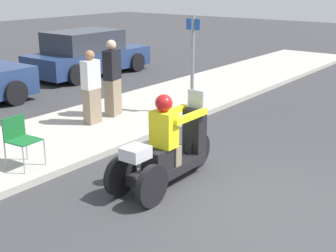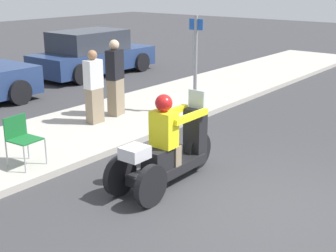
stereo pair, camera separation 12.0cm
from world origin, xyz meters
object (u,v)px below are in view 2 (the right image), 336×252
(spectator_end_of_line, at_px, (94,88))
(folding_chair_curbside, at_px, (21,135))
(motorcycle_trike, at_px, (168,152))
(spectator_by_tree, at_px, (115,79))
(parked_car_lot_left, at_px, (92,54))
(street_sign, at_px, (195,61))

(spectator_end_of_line, distance_m, folding_chair_curbside, 2.54)
(motorcycle_trike, bearing_deg, spectator_end_of_line, 66.86)
(spectator_end_of_line, height_order, folding_chair_curbside, spectator_end_of_line)
(motorcycle_trike, height_order, spectator_by_tree, spectator_by_tree)
(motorcycle_trike, height_order, spectator_end_of_line, spectator_end_of_line)
(spectator_end_of_line, distance_m, spectator_by_tree, 0.73)
(folding_chair_curbside, distance_m, parked_car_lot_left, 8.31)
(folding_chair_curbside, bearing_deg, parked_car_lot_left, 39.15)
(spectator_by_tree, bearing_deg, motorcycle_trike, -123.01)
(parked_car_lot_left, bearing_deg, street_sign, -109.95)
(spectator_end_of_line, bearing_deg, parked_car_lot_left, 47.57)
(spectator_end_of_line, relative_size, street_sign, 0.71)
(folding_chair_curbside, bearing_deg, spectator_end_of_line, 18.78)
(motorcycle_trike, xyz_separation_m, spectator_by_tree, (2.01, 3.09, 0.41))
(motorcycle_trike, relative_size, spectator_end_of_line, 1.41)
(motorcycle_trike, xyz_separation_m, folding_chair_curbside, (-1.10, 2.20, 0.10))
(spectator_end_of_line, distance_m, parked_car_lot_left, 6.01)
(motorcycle_trike, height_order, street_sign, street_sign)
(spectator_end_of_line, height_order, spectator_by_tree, spectator_by_tree)
(spectator_by_tree, distance_m, parked_car_lot_left, 5.49)
(folding_chair_curbside, bearing_deg, street_sign, -4.88)
(spectator_end_of_line, xyz_separation_m, parked_car_lot_left, (4.05, 4.43, -0.17))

